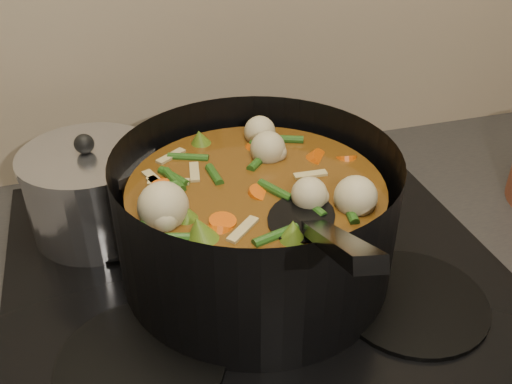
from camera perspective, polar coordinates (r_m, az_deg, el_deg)
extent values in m
cube|color=black|center=(0.78, -0.38, -9.34)|extent=(2.64, 0.64, 0.05)
cube|color=black|center=(0.76, -0.39, -7.39)|extent=(0.62, 0.54, 0.02)
cylinder|color=black|center=(0.64, -11.38, -16.33)|extent=(0.18, 0.18, 0.01)
cylinder|color=black|center=(0.72, 15.28, -10.44)|extent=(0.18, 0.18, 0.01)
cylinder|color=black|center=(0.83, -13.58, -2.99)|extent=(0.18, 0.18, 0.01)
cylinder|color=black|center=(0.89, 7.12, 0.43)|extent=(0.18, 0.18, 0.01)
cylinder|color=black|center=(0.69, 0.00, -2.39)|extent=(0.44, 0.44, 0.17)
cylinder|color=black|center=(0.74, 0.00, -7.31)|extent=(0.33, 0.33, 0.01)
cylinder|color=brown|center=(0.70, 0.00, -3.32)|extent=(0.30, 0.30, 0.12)
cylinder|color=#EC4F0B|center=(0.68, 3.61, 0.99)|extent=(0.03, 0.04, 0.03)
cylinder|color=#EC4F0B|center=(0.73, 1.31, 3.70)|extent=(0.05, 0.04, 0.03)
cylinder|color=#EC4F0B|center=(0.73, -6.78, 3.57)|extent=(0.05, 0.05, 0.03)
cylinder|color=#EC4F0B|center=(0.65, -5.14, -0.63)|extent=(0.04, 0.04, 0.03)
cylinder|color=#EC4F0B|center=(0.59, -1.41, -4.68)|extent=(0.04, 0.04, 0.03)
cylinder|color=#EC4F0B|center=(0.64, 3.16, -0.90)|extent=(0.05, 0.05, 0.03)
cylinder|color=#EC4F0B|center=(0.70, 6.00, 1.83)|extent=(0.04, 0.04, 0.03)
cylinder|color=#EC4F0B|center=(0.76, 0.74, 5.04)|extent=(0.04, 0.04, 0.03)
cylinder|color=#EC4F0B|center=(0.70, -4.25, 1.94)|extent=(0.05, 0.05, 0.03)
sphere|color=#CABA8E|center=(0.68, 5.68, 2.38)|extent=(0.05, 0.05, 0.05)
sphere|color=#CABA8E|center=(0.71, -1.91, 4.27)|extent=(0.05, 0.05, 0.05)
sphere|color=#CABA8E|center=(0.64, -5.80, 0.19)|extent=(0.05, 0.05, 0.05)
sphere|color=#CABA8E|center=(0.61, 2.93, -1.63)|extent=(0.05, 0.05, 0.05)
sphere|color=#CABA8E|center=(0.69, 5.08, 2.99)|extent=(0.05, 0.05, 0.05)
cone|color=#52721C|center=(0.59, 4.11, -3.35)|extent=(0.05, 0.04, 0.04)
cone|color=#52721C|center=(0.71, 6.78, 3.09)|extent=(0.05, 0.04, 0.04)
cone|color=#52721C|center=(0.73, -4.05, 4.42)|extent=(0.05, 0.04, 0.04)
cone|color=#52721C|center=(0.62, -7.19, -1.69)|extent=(0.05, 0.04, 0.04)
cone|color=#52721C|center=(0.60, 5.74, -2.69)|extent=(0.05, 0.04, 0.04)
cylinder|color=#265418|center=(0.70, 1.85, 2.88)|extent=(0.01, 0.04, 0.01)
cylinder|color=#265418|center=(0.76, -3.06, 5.24)|extent=(0.04, 0.04, 0.01)
cylinder|color=#265418|center=(0.70, -7.10, 2.45)|extent=(0.05, 0.02, 0.01)
cylinder|color=#265418|center=(0.64, -5.89, -0.54)|extent=(0.03, 0.04, 0.01)
cylinder|color=#265418|center=(0.62, -1.51, -1.49)|extent=(0.03, 0.04, 0.01)
cylinder|color=#265418|center=(0.58, 5.35, -4.45)|extent=(0.05, 0.02, 0.01)
cylinder|color=#265418|center=(0.65, 8.01, -0.26)|extent=(0.04, 0.04, 0.01)
cylinder|color=#265418|center=(0.70, 5.04, 2.56)|extent=(0.01, 0.04, 0.01)
cylinder|color=#265418|center=(0.70, 0.80, 3.06)|extent=(0.04, 0.04, 0.01)
cylinder|color=#265418|center=(0.74, -5.18, 4.70)|extent=(0.05, 0.02, 0.01)
cylinder|color=#265418|center=(0.68, -7.85, 1.41)|extent=(0.03, 0.04, 0.01)
cylinder|color=#265418|center=(0.63, -5.10, -1.37)|extent=(0.03, 0.04, 0.01)
cylinder|color=#265418|center=(0.62, -0.28, -1.63)|extent=(0.05, 0.02, 0.01)
cylinder|color=#265418|center=(0.60, 7.58, -3.38)|extent=(0.04, 0.04, 0.01)
cube|color=tan|center=(0.69, -6.57, 1.98)|extent=(0.05, 0.01, 0.00)
cube|color=tan|center=(0.61, -4.53, -2.56)|extent=(0.02, 0.05, 0.00)
cube|color=tan|center=(0.61, 4.71, -2.48)|extent=(0.05, 0.03, 0.00)
cube|color=tan|center=(0.69, 6.48, 2.08)|extent=(0.04, 0.04, 0.00)
cube|color=tan|center=(0.73, -0.28, 4.30)|extent=(0.03, 0.05, 0.00)
cube|color=tan|center=(0.68, -6.71, 1.79)|extent=(0.05, 0.02, 0.00)
cube|color=tan|center=(0.61, -4.19, -2.70)|extent=(0.01, 0.05, 0.00)
ellipsoid|color=black|center=(0.61, 4.55, -2.72)|extent=(0.11, 0.12, 0.01)
cube|color=black|center=(0.49, 7.96, -4.94)|extent=(0.06, 0.20, 0.12)
cylinder|color=silver|center=(0.81, -15.92, -0.35)|extent=(0.17, 0.17, 0.11)
cylinder|color=silver|center=(0.78, -16.59, 3.38)|extent=(0.18, 0.18, 0.01)
sphere|color=black|center=(0.77, -16.82, 4.63)|extent=(0.03, 0.03, 0.03)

